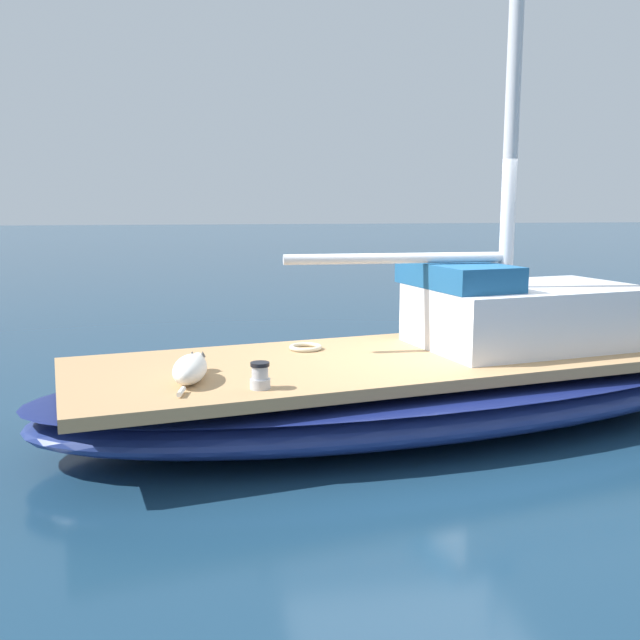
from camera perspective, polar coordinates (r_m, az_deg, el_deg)
ground_plane at (r=7.10m, az=8.07°, el=-7.85°), size 120.00×120.00×0.00m
sailboat_main at (r=7.00m, az=8.13°, el=-5.24°), size 3.88×7.59×0.66m
cabin_house at (r=7.48m, az=15.73°, el=0.68°), size 1.80×2.46×0.84m
dog_white at (r=5.87m, az=-10.26°, el=-3.83°), size 0.95×0.35×0.22m
deck_winch at (r=5.58m, az=-4.80°, el=-4.50°), size 0.16×0.16×0.21m
coiled_rope at (r=7.03m, az=-1.16°, el=-2.18°), size 0.32×0.32×0.04m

